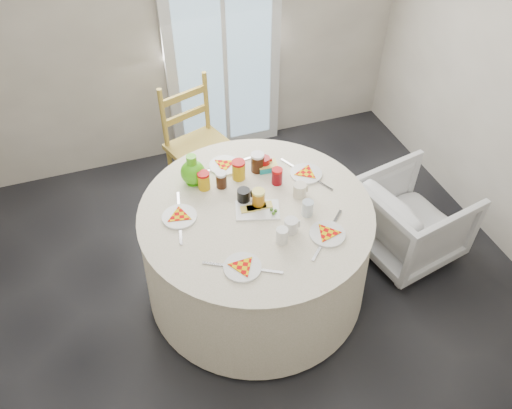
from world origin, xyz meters
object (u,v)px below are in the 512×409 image
object	(u,v)px
green_pitcher	(192,169)
armchair	(413,212)
table	(256,250)
wooden_chair	(202,151)

from	to	relation	value
green_pitcher	armchair	bearing A→B (deg)	-17.91
armchair	green_pitcher	bearing A→B (deg)	62.81
table	armchair	world-z (taller)	table
table	armchair	distance (m)	1.19
wooden_chair	armchair	size ratio (longest dim) A/B	1.48
wooden_chair	green_pitcher	xyz separation A→B (m)	(-0.21, -0.67, 0.40)
table	green_pitcher	size ratio (longest dim) A/B	7.25
wooden_chair	armchair	xyz separation A→B (m)	(1.28, -1.10, -0.08)
wooden_chair	green_pitcher	world-z (taller)	wooden_chair
table	wooden_chair	world-z (taller)	wooden_chair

